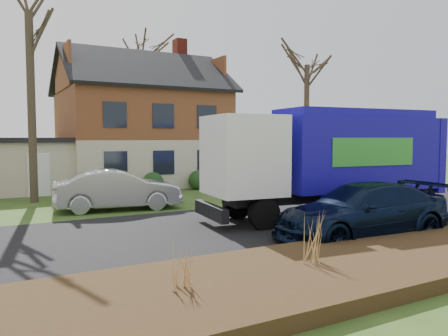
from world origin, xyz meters
TOP-DOWN VIEW (x-y plane):
  - ground at (0.00, 0.00)m, footprint 120.00×120.00m
  - road at (0.00, 0.00)m, footprint 80.00×7.00m
  - mulch_verge at (0.00, -5.30)m, footprint 80.00×3.50m
  - main_house at (1.49, 13.91)m, footprint 12.95×8.95m
  - garbage_truck at (4.39, -0.20)m, footprint 9.13×3.27m
  - silver_sedan at (-1.89, 5.03)m, footprint 5.02×2.35m
  - navy_wagon at (2.84, -3.11)m, footprint 5.45×2.48m
  - tree_front_east at (11.50, 9.93)m, footprint 3.81×3.81m
  - tree_back at (4.59, 21.81)m, footprint 4.03×4.03m
  - grass_clump_west at (-3.57, -5.28)m, footprint 0.32×0.26m
  - grass_clump_mid at (-0.59, -5.19)m, footprint 0.37×0.31m

SIDE VIEW (x-z plane):
  - ground at x=0.00m, z-range 0.00..0.00m
  - road at x=0.00m, z-range 0.00..0.02m
  - mulch_verge at x=0.00m, z-range 0.00..0.30m
  - grass_clump_west at x=-3.57m, z-range 0.30..1.14m
  - navy_wagon at x=2.84m, z-range 0.00..1.55m
  - silver_sedan at x=-1.89m, z-range 0.00..1.59m
  - grass_clump_mid at x=-0.59m, z-range 0.30..1.35m
  - garbage_truck at x=4.39m, z-range 0.29..4.12m
  - main_house at x=1.49m, z-range -0.60..8.66m
  - tree_front_east at x=11.50m, z-range 3.31..13.89m
  - tree_back at x=4.59m, z-range 4.26..17.04m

